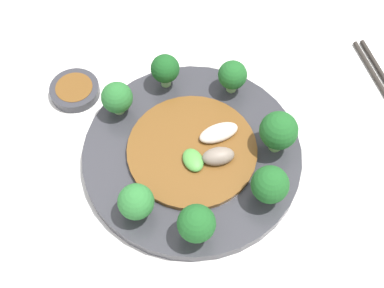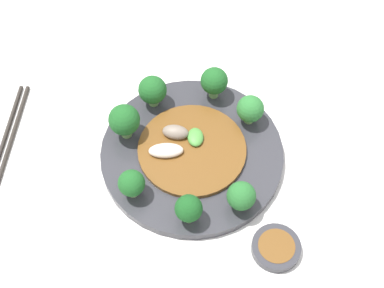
{
  "view_description": "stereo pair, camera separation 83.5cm",
  "coord_description": "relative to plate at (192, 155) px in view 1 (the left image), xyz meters",
  "views": [
    {
      "loc": [
        -0.27,
        -0.21,
        1.41
      ],
      "look_at": [
        0.04,
        -0.01,
        0.8
      ],
      "focal_mm": 50.0,
      "sensor_mm": 36.0,
      "label": 1
    },
    {
      "loc": [
        0.32,
        0.37,
        1.51
      ],
      "look_at": [
        0.04,
        -0.01,
        0.8
      ],
      "focal_mm": 50.0,
      "sensor_mm": 36.0,
      "label": 2
    }
  ],
  "objects": [
    {
      "name": "broccoli_southeast",
      "position": [
        0.07,
        -0.09,
        0.05
      ],
      "size": [
        0.05,
        0.05,
        0.07
      ],
      "color": "#7AAD5B",
      "rests_on": "plate"
    },
    {
      "name": "broccoli_west",
      "position": [
        -0.11,
        0.01,
        0.04
      ],
      "size": [
        0.05,
        0.05,
        0.06
      ],
      "color": "#7AAD5B",
      "rests_on": "plate"
    },
    {
      "name": "broccoli_east",
      "position": [
        0.12,
        0.0,
        0.04
      ],
      "size": [
        0.04,
        0.04,
        0.05
      ],
      "color": "#89B76B",
      "rests_on": "plate"
    },
    {
      "name": "table",
      "position": [
        -0.04,
        0.01,
        -0.39
      ],
      "size": [
        0.97,
        0.71,
        0.76
      ],
      "color": "silver",
      "rests_on": "ground_plane"
    },
    {
      "name": "broccoli_northeast",
      "position": [
        0.08,
        0.09,
        0.04
      ],
      "size": [
        0.04,
        0.04,
        0.06
      ],
      "color": "#89B76B",
      "rests_on": "plate"
    },
    {
      "name": "stirfry_center",
      "position": [
        0.0,
        -0.01,
        0.01
      ],
      "size": [
        0.18,
        0.18,
        0.03
      ],
      "color": "brown",
      "rests_on": "plate"
    },
    {
      "name": "broccoli_north",
      "position": [
        0.0,
        0.12,
        0.04
      ],
      "size": [
        0.04,
        0.04,
        0.05
      ],
      "color": "#89B76B",
      "rests_on": "plate"
    },
    {
      "name": "broccoli_southwest",
      "position": [
        -0.1,
        -0.07,
        0.05
      ],
      "size": [
        0.05,
        0.05,
        0.06
      ],
      "color": "#7AAD5B",
      "rests_on": "plate"
    },
    {
      "name": "broccoli_south",
      "position": [
        -0.01,
        -0.12,
        0.04
      ],
      "size": [
        0.05,
        0.05,
        0.06
      ],
      "color": "#7AAD5B",
      "rests_on": "plate"
    },
    {
      "name": "plate",
      "position": [
        0.0,
        0.0,
        0.0
      ],
      "size": [
        0.3,
        0.3,
        0.02
      ],
      "color": "#333338",
      "rests_on": "table"
    },
    {
      "name": "sauce_dish",
      "position": [
        -0.0,
        0.21,
        0.0
      ],
      "size": [
        0.07,
        0.07,
        0.02
      ],
      "color": "#333338",
      "rests_on": "table"
    }
  ]
}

